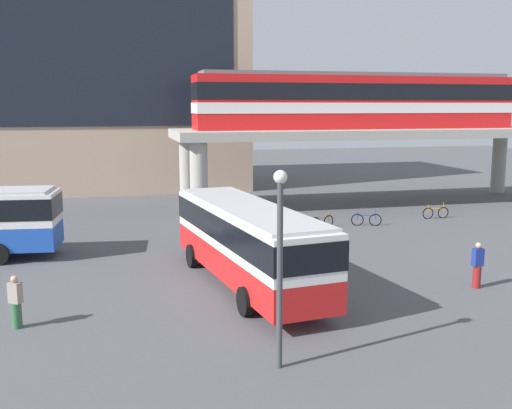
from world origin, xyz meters
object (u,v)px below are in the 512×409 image
(bicycle_blue, at_px, (366,220))
(pedestrian_by_bike_rack, at_px, (477,266))
(station_building, at_px, (51,68))
(train, at_px, (357,100))
(bus_main, at_px, (247,237))
(bicycle_orange, at_px, (436,213))
(pedestrian_at_kerb, at_px, (16,303))
(bicycle_brown, at_px, (322,222))

(bicycle_blue, bearing_deg, pedestrian_by_bike_rack, -94.20)
(station_building, height_order, train, station_building)
(station_building, xyz_separation_m, pedestrian_by_bike_rack, (18.09, -34.05, -9.20))
(bicycle_blue, bearing_deg, train, 72.08)
(station_building, xyz_separation_m, bus_main, (9.48, -31.70, -8.07))
(bus_main, height_order, bicycle_orange, bus_main)
(train, bearing_deg, station_building, 145.76)
(station_building, height_order, pedestrian_at_kerb, station_building)
(bicycle_blue, relative_size, bicycle_orange, 0.96)
(bicycle_blue, height_order, bicycle_orange, same)
(bicycle_brown, bearing_deg, pedestrian_by_bike_rack, -81.13)
(bicycle_blue, relative_size, pedestrian_by_bike_rack, 0.96)
(bicycle_orange, bearing_deg, bicycle_brown, -171.95)
(bicycle_blue, xyz_separation_m, bicycle_orange, (5.17, 1.06, 0.00))
(train, xyz_separation_m, pedestrian_at_kerb, (-19.98, -19.74, -6.55))
(bicycle_brown, bearing_deg, bicycle_blue, 1.40)
(station_building, distance_m, bicycle_orange, 33.29)
(train, height_order, bicycle_brown, train)
(bicycle_brown, bearing_deg, pedestrian_at_kerb, -140.12)
(pedestrian_by_bike_rack, bearing_deg, bus_main, 164.75)
(bicycle_orange, height_order, pedestrian_by_bike_rack, pedestrian_by_bike_rack)
(station_building, bearing_deg, train, -34.24)
(station_building, height_order, bicycle_blue, station_building)
(station_building, height_order, bicycle_orange, station_building)
(train, bearing_deg, bus_main, -124.64)
(pedestrian_by_bike_rack, bearing_deg, bicycle_blue, 85.80)
(bus_main, height_order, bicycle_brown, bus_main)
(pedestrian_by_bike_rack, bearing_deg, bicycle_brown, 98.87)
(station_building, xyz_separation_m, bicycle_brown, (16.19, -21.88, -9.70))
(train, relative_size, bicycle_orange, 12.76)
(bicycle_blue, bearing_deg, bicycle_orange, 11.58)
(train, height_order, pedestrian_at_kerb, train)
(bus_main, xyz_separation_m, bicycle_orange, (14.67, 10.94, -1.63))
(bicycle_orange, relative_size, pedestrian_by_bike_rack, 0.99)
(bicycle_orange, height_order, pedestrian_at_kerb, pedestrian_at_kerb)
(bicycle_orange, bearing_deg, station_building, 139.33)
(pedestrian_at_kerb, bearing_deg, pedestrian_by_bike_rack, 0.77)
(bus_main, bearing_deg, station_building, 106.66)
(bicycle_brown, bearing_deg, station_building, 126.50)
(station_building, height_order, bus_main, station_building)
(bus_main, xyz_separation_m, bicycle_brown, (6.71, 9.82, -1.63))
(station_building, xyz_separation_m, bicycle_orange, (24.16, -20.76, -9.70))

